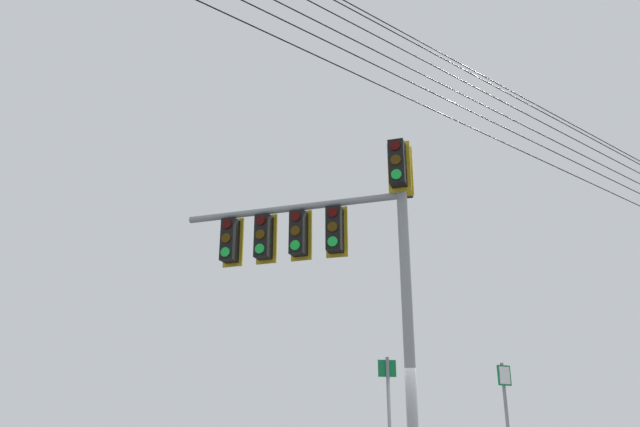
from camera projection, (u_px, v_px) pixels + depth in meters
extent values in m
cylinder|color=gray|center=(408.00, 326.00, 11.18)|extent=(0.20, 0.20, 6.49)
cylinder|color=gray|center=(291.00, 208.00, 12.71)|extent=(1.26, 4.48, 0.14)
cube|color=black|center=(397.00, 163.00, 11.96)|extent=(0.36, 0.36, 0.90)
cube|color=#B29319|center=(399.00, 167.00, 12.11)|extent=(0.15, 0.44, 1.04)
cylinder|color=#360503|center=(395.00, 145.00, 11.91)|extent=(0.08, 0.20, 0.20)
cylinder|color=#3C2703|center=(396.00, 160.00, 11.81)|extent=(0.08, 0.20, 0.20)
cylinder|color=green|center=(396.00, 174.00, 11.71)|extent=(0.08, 0.20, 0.20)
cube|color=black|center=(403.00, 175.00, 12.49)|extent=(0.36, 0.36, 0.90)
cube|color=#B29319|center=(402.00, 172.00, 12.34)|extent=(0.15, 0.44, 1.04)
cylinder|color=#360503|center=(404.00, 165.00, 12.74)|extent=(0.08, 0.20, 0.20)
cylinder|color=#3C2703|center=(405.00, 178.00, 12.64)|extent=(0.08, 0.20, 0.20)
cylinder|color=green|center=(406.00, 192.00, 12.54)|extent=(0.08, 0.20, 0.20)
cube|color=black|center=(335.00, 229.00, 12.25)|extent=(0.37, 0.37, 0.90)
cube|color=#B29319|center=(337.00, 232.00, 12.40)|extent=(0.16, 0.43, 1.04)
cylinder|color=#360503|center=(332.00, 212.00, 12.20)|extent=(0.08, 0.20, 0.20)
cylinder|color=#3C2703|center=(333.00, 227.00, 12.10)|extent=(0.08, 0.20, 0.20)
cylinder|color=green|center=(333.00, 242.00, 12.00)|extent=(0.08, 0.20, 0.20)
cube|color=black|center=(299.00, 233.00, 12.47)|extent=(0.36, 0.36, 0.90)
cube|color=#B29319|center=(302.00, 236.00, 12.62)|extent=(0.13, 0.44, 1.04)
cylinder|color=#360503|center=(296.00, 216.00, 12.43)|extent=(0.07, 0.20, 0.20)
cylinder|color=#3C2703|center=(295.00, 231.00, 12.32)|extent=(0.07, 0.20, 0.20)
cylinder|color=green|center=(295.00, 245.00, 12.22)|extent=(0.07, 0.20, 0.20)
cube|color=black|center=(264.00, 237.00, 12.69)|extent=(0.36, 0.36, 0.90)
cube|color=#B29319|center=(267.00, 239.00, 12.84)|extent=(0.14, 0.44, 1.04)
cylinder|color=#360503|center=(261.00, 220.00, 12.65)|extent=(0.07, 0.20, 0.20)
cylinder|color=#3C2703|center=(260.00, 234.00, 12.54)|extent=(0.07, 0.20, 0.20)
cylinder|color=green|center=(260.00, 249.00, 12.44)|extent=(0.07, 0.20, 0.20)
cube|color=black|center=(230.00, 240.00, 12.91)|extent=(0.36, 0.36, 0.90)
cube|color=#B29319|center=(234.00, 243.00, 13.06)|extent=(0.13, 0.44, 1.04)
cylinder|color=#360503|center=(227.00, 224.00, 12.87)|extent=(0.07, 0.20, 0.20)
cylinder|color=#3C2703|center=(226.00, 238.00, 12.77)|extent=(0.07, 0.20, 0.20)
cylinder|color=green|center=(225.00, 252.00, 12.66)|extent=(0.07, 0.20, 0.20)
cube|color=#0C7238|center=(504.00, 375.00, 12.78)|extent=(0.30, 0.19, 0.41)
cube|color=white|center=(505.00, 375.00, 12.76)|extent=(0.24, 0.15, 0.35)
cube|color=#0C7238|center=(387.00, 368.00, 12.80)|extent=(0.27, 0.30, 0.34)
cube|color=white|center=(387.00, 368.00, 12.82)|extent=(0.22, 0.24, 0.28)
cylinder|color=black|center=(433.00, 110.00, 13.40)|extent=(21.83, 8.18, 0.61)
cylinder|color=black|center=(431.00, 92.00, 13.55)|extent=(21.83, 8.18, 0.61)
cylinder|color=black|center=(431.00, 79.00, 13.67)|extent=(21.83, 8.18, 0.61)
cylinder|color=black|center=(429.00, 64.00, 13.80)|extent=(21.83, 8.18, 0.61)
cylinder|color=black|center=(429.00, 51.00, 13.91)|extent=(21.83, 8.18, 0.61)
cylinder|color=black|center=(428.00, 46.00, 13.96)|extent=(21.83, 8.18, 0.61)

